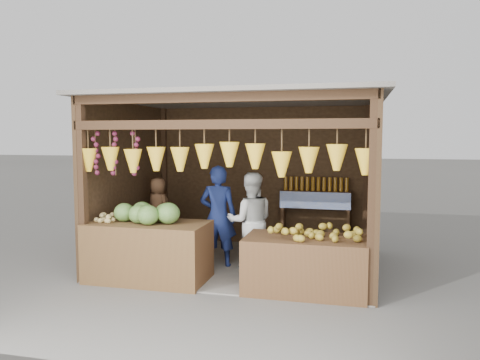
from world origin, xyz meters
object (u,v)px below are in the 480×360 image
counter_left (148,251)px  counter_right (305,265)px  man_standing (218,216)px  vendor_seated (158,207)px  woman_standing (251,221)px

counter_left → counter_right: bearing=0.9°
counter_left → man_standing: man_standing is taller
counter_left → vendor_seated: vendor_seated is taller
woman_standing → vendor_seated: (-1.73, 0.47, 0.09)m
man_standing → woman_standing: bearing=170.0°
counter_left → man_standing: size_ratio=1.06×
counter_right → man_standing: (-1.46, 0.90, 0.44)m
counter_left → man_standing: (0.76, 0.94, 0.38)m
counter_right → woman_standing: (-0.93, 0.85, 0.39)m
counter_left → counter_right: 2.22m
counter_right → vendor_seated: vendor_seated is taller
woman_standing → vendor_seated: 1.80m
man_standing → woman_standing: size_ratio=1.06×
woman_standing → vendor_seated: size_ratio=1.47×
woman_standing → counter_left: bearing=18.7°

